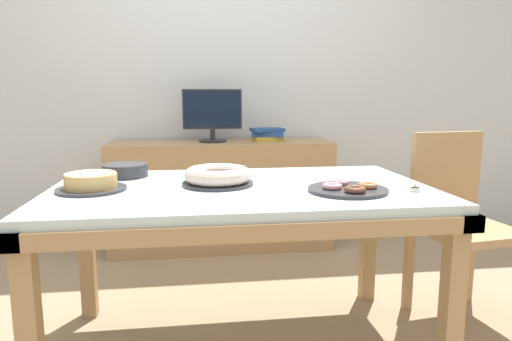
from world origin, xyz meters
The scene contains 13 objects.
wall_back centered at (0.00, 1.72, 1.30)m, with size 8.00×0.10×2.60m, color silver.
dining_table centered at (0.00, 0.00, 0.66)m, with size 1.61×0.95×0.75m.
chair centered at (1.12, 0.18, 0.52)m, with size 0.47×0.47×0.94m.
sideboard centered at (0.00, 1.42, 0.40)m, with size 1.61×0.44×0.79m.
computer_monitor centered at (-0.06, 1.42, 0.98)m, with size 0.42×0.20×0.38m.
book_stack centered at (0.34, 1.42, 0.84)m, with size 0.25×0.19×0.10m.
cake_chocolate_round centered at (-0.61, -0.02, 0.78)m, with size 0.28×0.28×0.07m.
cake_golden_bundt centered at (-0.10, 0.03, 0.78)m, with size 0.31×0.31×0.08m.
pastry_platter centered at (0.41, -0.18, 0.76)m, with size 0.32×0.32×0.04m.
plate_stack centered at (-0.52, 0.30, 0.78)m, with size 0.21×0.21×0.06m.
tealight_near_front centered at (-0.72, 0.16, 0.76)m, with size 0.04×0.04×0.04m.
tealight_left_edge centered at (0.68, -0.21, 0.76)m, with size 0.04×0.04×0.04m.
tealight_right_edge centered at (0.01, 0.32, 0.76)m, with size 0.04×0.04×0.04m.
Camera 1 is at (-0.19, -1.89, 1.12)m, focal length 32.00 mm.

